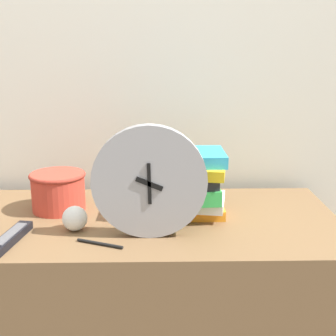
# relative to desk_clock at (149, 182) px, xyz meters

# --- Properties ---
(wall_back) EXTENTS (6.00, 0.04, 2.40)m
(wall_back) POSITION_rel_desk_clock_xyz_m (-0.08, 0.47, 0.34)
(wall_back) COLOR silver
(wall_back) RESTS_ON ground_plane
(desk) EXTENTS (1.22, 0.54, 0.72)m
(desk) POSITION_rel_desk_clock_xyz_m (-0.08, 0.12, -0.50)
(desk) COLOR brown
(desk) RESTS_ON ground_plane
(desk_clock) EXTENTS (0.29, 0.03, 0.29)m
(desk_clock) POSITION_rel_desk_clock_xyz_m (0.00, 0.00, 0.00)
(desk_clock) COLOR #99999E
(desk_clock) RESTS_ON desk
(book_stack) EXTENTS (0.23, 0.20, 0.19)m
(book_stack) POSITION_rel_desk_clock_xyz_m (0.10, 0.15, -0.05)
(book_stack) COLOR orange
(book_stack) RESTS_ON desk
(basket) EXTENTS (0.16, 0.16, 0.11)m
(basket) POSITION_rel_desk_clock_xyz_m (-0.27, 0.20, -0.08)
(basket) COLOR #C63D2D
(basket) RESTS_ON desk
(tv_remote) EXTENTS (0.07, 0.19, 0.02)m
(tv_remote) POSITION_rel_desk_clock_xyz_m (-0.34, -0.03, -0.13)
(tv_remote) COLOR black
(tv_remote) RESTS_ON desk
(crumpled_paper_ball) EXTENTS (0.07, 0.07, 0.07)m
(crumpled_paper_ball) POSITION_rel_desk_clock_xyz_m (-0.20, 0.04, -0.11)
(crumpled_paper_ball) COLOR white
(crumpled_paper_ball) RESTS_ON desk
(pen) EXTENTS (0.12, 0.06, 0.01)m
(pen) POSITION_rel_desk_clock_xyz_m (-0.12, -0.05, -0.14)
(pen) COLOR black
(pen) RESTS_ON desk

